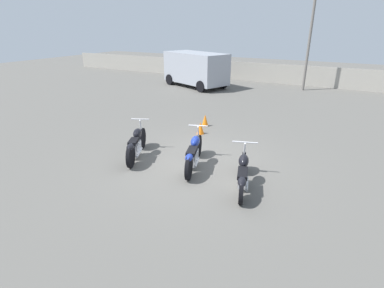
% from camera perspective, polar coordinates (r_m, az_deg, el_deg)
% --- Properties ---
extents(ground_plane, '(60.00, 60.00, 0.00)m').
position_cam_1_polar(ground_plane, '(9.02, 0.48, -3.51)').
color(ground_plane, '#5B5954').
extents(fence_back, '(40.00, 0.04, 1.32)m').
position_cam_1_polar(fence_back, '(22.01, 18.69, 12.35)').
color(fence_back, '#9E998E').
rests_on(fence_back, ground_plane).
extents(light_pole_left, '(0.70, 0.35, 6.97)m').
position_cam_1_polar(light_pole_left, '(20.07, 21.96, 21.23)').
color(light_pole_left, slate).
rests_on(light_pole_left, ground_plane).
extents(motorcycle_slot_0, '(1.03, 2.00, 1.05)m').
position_cam_1_polar(motorcycle_slot_0, '(9.35, -10.56, -0.00)').
color(motorcycle_slot_0, black).
rests_on(motorcycle_slot_0, ground_plane).
extents(motorcycle_slot_1, '(0.89, 2.17, 1.04)m').
position_cam_1_polar(motorcycle_slot_1, '(8.55, 0.35, -1.69)').
color(motorcycle_slot_1, black).
rests_on(motorcycle_slot_1, ground_plane).
extents(motorcycle_slot_2, '(0.92, 2.11, 0.96)m').
position_cam_1_polar(motorcycle_slot_2, '(7.64, 9.66, -5.41)').
color(motorcycle_slot_2, black).
rests_on(motorcycle_slot_2, ground_plane).
extents(parked_van, '(4.84, 3.47, 2.17)m').
position_cam_1_polar(parked_van, '(20.21, 0.69, 14.28)').
color(parked_van, '#999EA8').
rests_on(parked_van, ground_plane).
extents(traffic_cone_near, '(0.28, 0.28, 0.46)m').
position_cam_1_polar(traffic_cone_near, '(11.30, 1.61, 3.07)').
color(traffic_cone_near, orange).
rests_on(traffic_cone_near, ground_plane).
extents(traffic_cone_far, '(0.27, 0.27, 0.49)m').
position_cam_1_polar(traffic_cone_far, '(12.18, 2.51, 4.54)').
color(traffic_cone_far, orange).
rests_on(traffic_cone_far, ground_plane).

